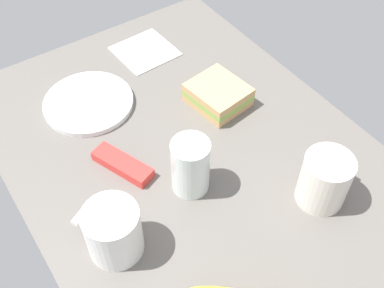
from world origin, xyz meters
The scene contains 8 objects.
tabletop centered at (0.00, 0.00, 1.00)cm, with size 90.00×64.00×2.00cm, color #5B5651.
plate_of_food centered at (-23.41, -10.22, 2.60)cm, with size 18.69×18.69×1.20cm.
coffee_mug_black centered at (20.84, 12.99, 7.17)cm, with size 8.47×10.87×10.06cm.
coffee_mug_milky centered at (9.30, -21.30, 7.01)cm, with size 11.35×9.40×9.74cm.
sandwich_main centered at (-8.68, 12.50, 4.20)cm, with size 12.53×11.57×4.40cm.
glass_of_milk centered at (5.82, -4.31, 6.81)cm, with size 6.78×6.78×11.06cm.
snack_bar centered at (-4.58, -12.47, 3.00)cm, with size 12.17×3.75×2.00cm, color red.
paper_napkin centered at (-32.11, 8.63, 2.15)cm, with size 12.61×12.61×0.30cm, color white.
Camera 1 is at (47.50, -32.57, 71.36)cm, focal length 44.13 mm.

